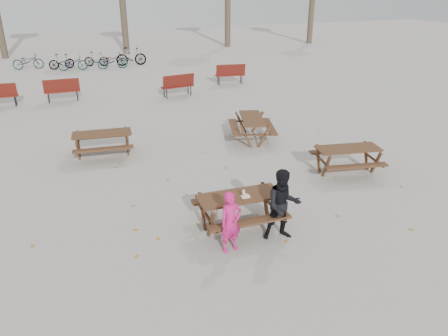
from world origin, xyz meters
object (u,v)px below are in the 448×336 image
object	(u,v)px
main_picnic_table	(239,203)
adult	(283,205)
picnic_table_east	(347,160)
picnic_table_north	(103,144)
soda_bottle	(244,194)
food_tray	(245,197)
picnic_table_far	(252,129)
child	(231,222)

from	to	relation	value
main_picnic_table	adult	size ratio (longest dim) A/B	1.16
picnic_table_east	picnic_table_north	world-z (taller)	picnic_table_north
soda_bottle	food_tray	bearing A→B (deg)	-40.41
soda_bottle	picnic_table_east	distance (m)	4.27
soda_bottle	picnic_table_east	size ratio (longest dim) A/B	0.10
picnic_table_east	main_picnic_table	bearing A→B (deg)	-147.04
food_tray	picnic_table_far	world-z (taller)	food_tray
food_tray	soda_bottle	distance (m)	0.07
food_tray	picnic_table_far	distance (m)	5.76
picnic_table_far	food_tray	bearing A→B (deg)	170.84
picnic_table_north	child	bearing A→B (deg)	-68.18
main_picnic_table	picnic_table_far	bearing A→B (deg)	64.29
child	picnic_table_east	bearing A→B (deg)	16.47
child	adult	bearing A→B (deg)	-9.72
picnic_table_east	picnic_table_far	bearing A→B (deg)	122.10
food_tray	picnic_table_east	world-z (taller)	food_tray
adult	picnic_table_far	world-z (taller)	adult
main_picnic_table	soda_bottle	distance (m)	0.28
soda_bottle	picnic_table_east	bearing A→B (deg)	25.19
main_picnic_table	child	world-z (taller)	child
food_tray	picnic_table_far	size ratio (longest dim) A/B	0.10
adult	picnic_table_far	size ratio (longest dim) A/B	0.87
child	picnic_table_east	xyz separation A→B (m)	(4.38, 2.48, -0.27)
picnic_table_east	picnic_table_north	distance (m)	7.23
food_tray	soda_bottle	size ratio (longest dim) A/B	1.06
child	food_tray	bearing A→B (deg)	35.55
main_picnic_table	picnic_table_far	world-z (taller)	main_picnic_table
picnic_table_north	food_tray	bearing A→B (deg)	-61.03
food_tray	adult	size ratio (longest dim) A/B	0.12
picnic_table_east	child	bearing A→B (deg)	-141.18
food_tray	picnic_table_far	bearing A→B (deg)	65.58
child	picnic_table_north	bearing A→B (deg)	94.51
soda_bottle	child	distance (m)	0.89
main_picnic_table	food_tray	size ratio (longest dim) A/B	10.00
food_tray	child	distance (m)	0.88
picnic_table_far	child	bearing A→B (deg)	168.64
food_tray	picnic_table_north	world-z (taller)	food_tray
adult	picnic_table_north	world-z (taller)	adult
soda_bottle	picnic_table_far	xyz separation A→B (m)	(2.41, 5.21, -0.46)
adult	picnic_table_east	size ratio (longest dim) A/B	0.89
child	picnic_table_far	distance (m)	6.59
main_picnic_table	soda_bottle	xyz separation A→B (m)	(0.05, -0.10, 0.26)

